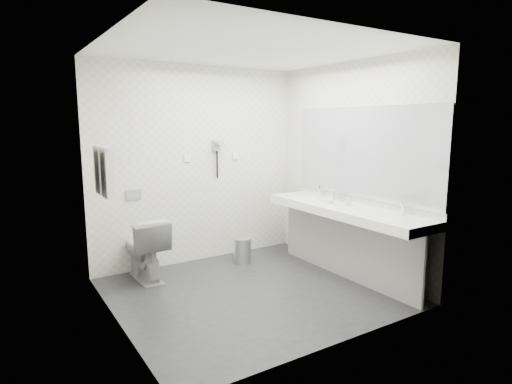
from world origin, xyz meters
TOP-DOWN VIEW (x-y plane):
  - floor at (0.00, 0.00)m, footprint 2.80×2.80m
  - ceiling at (0.00, 0.00)m, footprint 2.80×2.80m
  - wall_back at (0.00, 1.30)m, footprint 2.80×0.00m
  - wall_front at (0.00, -1.30)m, footprint 2.80×0.00m
  - wall_left at (-1.40, 0.00)m, footprint 0.00×2.60m
  - wall_right at (1.40, 0.00)m, footprint 0.00×2.60m
  - vanity_counter at (1.12, -0.20)m, footprint 0.55×2.20m
  - vanity_panel at (1.15, -0.20)m, footprint 0.03×2.15m
  - vanity_post_near at (1.18, -1.24)m, footprint 0.06×0.06m
  - vanity_post_far at (1.18, 0.84)m, footprint 0.06×0.06m
  - mirror at (1.39, -0.20)m, footprint 0.02×2.20m
  - basin_near at (1.12, -0.85)m, footprint 0.40×0.31m
  - basin_far at (1.12, 0.45)m, footprint 0.40×0.31m
  - faucet_near at (1.32, -0.85)m, footprint 0.04×0.04m
  - faucet_far at (1.32, 0.45)m, footprint 0.04×0.04m
  - soap_bottle_a at (1.18, -0.20)m, footprint 0.07×0.07m
  - soap_bottle_b at (1.11, 0.01)m, footprint 0.10×0.10m
  - glass_left at (1.33, 0.02)m, footprint 0.08×0.08m
  - glass_right at (1.32, 0.16)m, footprint 0.08×0.08m
  - toilet at (-0.84, 0.98)m, footprint 0.43×0.74m
  - flush_plate at (-0.85, 1.29)m, footprint 0.18×0.02m
  - pedal_bin at (0.40, 0.87)m, footprint 0.26×0.26m
  - bin_lid at (0.40, 0.87)m, footprint 0.22×0.22m
  - towel_rail at (-1.35, 0.55)m, footprint 0.02×0.62m
  - towel_near at (-1.34, 0.41)m, footprint 0.07×0.24m
  - towel_far at (-1.34, 0.69)m, footprint 0.07×0.24m
  - dryer_cradle at (0.25, 1.27)m, footprint 0.10×0.04m
  - dryer_barrel at (0.25, 1.20)m, footprint 0.08×0.14m
  - dryer_cord at (0.25, 1.26)m, footprint 0.02×0.02m
  - switch_plate_a at (-0.15, 1.29)m, footprint 0.09×0.02m
  - switch_plate_b at (0.55, 1.29)m, footprint 0.09×0.02m

SIDE VIEW (x-z plane):
  - floor at x=0.00m, z-range 0.00..0.00m
  - pedal_bin at x=0.40m, z-range 0.00..0.31m
  - bin_lid at x=0.40m, z-range 0.31..0.33m
  - toilet at x=-0.84m, z-range 0.00..0.74m
  - vanity_panel at x=1.15m, z-range 0.00..0.75m
  - vanity_post_near at x=1.18m, z-range 0.00..0.75m
  - vanity_post_far at x=1.18m, z-range 0.00..0.75m
  - vanity_counter at x=1.12m, z-range 0.75..0.85m
  - basin_near at x=1.12m, z-range 0.81..0.86m
  - basin_far at x=1.12m, z-range 0.81..0.86m
  - soap_bottle_b at x=1.11m, z-range 0.85..0.94m
  - glass_left at x=1.33m, z-range 0.85..0.96m
  - glass_right at x=1.32m, z-range 0.85..0.96m
  - soap_bottle_a at x=1.18m, z-range 0.85..0.97m
  - faucet_near at x=1.32m, z-range 0.85..1.00m
  - faucet_far at x=1.32m, z-range 0.85..1.00m
  - flush_plate at x=-0.85m, z-range 0.89..1.01m
  - wall_back at x=0.00m, z-range -0.15..2.65m
  - wall_front at x=0.00m, z-range -0.15..2.65m
  - wall_left at x=-1.40m, z-range -0.05..2.55m
  - wall_right at x=1.40m, z-range -0.05..2.55m
  - dryer_cord at x=0.25m, z-range 1.07..1.43m
  - towel_near at x=-1.34m, z-range 1.09..1.57m
  - towel_far at x=-1.34m, z-range 1.09..1.57m
  - switch_plate_a at x=-0.15m, z-range 1.31..1.40m
  - switch_plate_b at x=0.55m, z-range 1.31..1.40m
  - mirror at x=1.39m, z-range 0.92..1.98m
  - dryer_cradle at x=0.25m, z-range 1.43..1.57m
  - dryer_barrel at x=0.25m, z-range 1.49..1.57m
  - towel_rail at x=-1.35m, z-range 1.54..1.56m
  - ceiling at x=0.00m, z-range 2.50..2.50m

